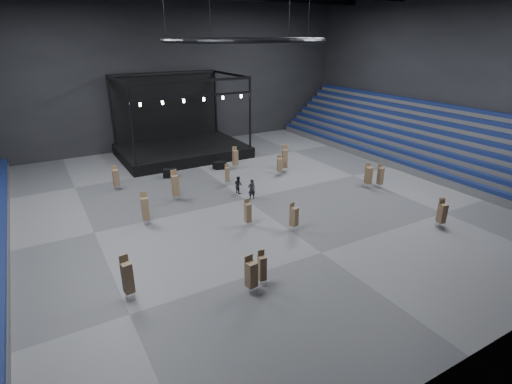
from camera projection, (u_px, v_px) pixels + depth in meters
floor at (245, 199)px, 34.76m from camera, size 50.00×50.00×0.00m
wall_back at (162, 73)px, 48.34m from camera, size 50.00×0.20×18.00m
wall_right at (448, 78)px, 43.05m from camera, size 0.20×42.00×18.00m
bleachers_right at (424, 146)px, 44.78m from camera, size 7.20×40.00×6.40m
stage at (180, 142)px, 47.29m from camera, size 14.00×10.00×9.20m
truss_ring at (244, 40)px, 29.96m from camera, size 12.30×12.30×5.15m
flight_case_left at (170, 173)px, 39.96m from camera, size 1.46×1.08×0.88m
flight_case_mid at (218, 165)px, 42.68m from camera, size 1.16×0.74×0.72m
flight_case_right at (221, 165)px, 42.43m from camera, size 1.29×0.90×0.78m
chair_stack_0 at (380, 176)px, 36.98m from camera, size 0.45×0.45×2.33m
chair_stack_1 at (235, 157)px, 42.22m from camera, size 0.55×0.55×2.40m
chair_stack_2 at (145, 208)px, 29.76m from camera, size 0.56×0.56×2.58m
chair_stack_3 at (442, 212)px, 29.61m from camera, size 0.58×0.58×2.20m
chair_stack_4 at (116, 177)px, 36.52m from camera, size 0.51×0.51×2.27m
chair_stack_5 at (175, 185)px, 34.12m from camera, size 0.56×0.56×2.70m
chair_stack_6 at (248, 212)px, 29.58m from camera, size 0.42×0.42×2.15m
chair_stack_7 at (127, 277)px, 21.29m from camera, size 0.58×0.58×2.63m
chair_stack_8 at (280, 164)px, 40.40m from camera, size 0.61×0.61×2.07m
chair_stack_9 at (285, 158)px, 41.35m from camera, size 0.68×0.68×2.82m
chair_stack_10 at (227, 174)px, 37.82m from camera, size 0.53×0.53×2.01m
chair_stack_11 at (368, 175)px, 36.95m from camera, size 0.62×0.62×2.39m
chair_stack_12 at (251, 274)px, 21.80m from camera, size 0.61×0.61×2.30m
chair_stack_13 at (294, 216)px, 28.87m from camera, size 0.61×0.61×2.17m
chair_stack_14 at (262, 268)px, 22.57m from camera, size 0.46×0.46×2.18m
chair_stack_15 at (442, 213)px, 29.32m from camera, size 0.58×0.58×2.23m
man_center at (252, 189)px, 34.53m from camera, size 0.70×0.50×1.83m
crew_member at (238, 185)px, 35.89m from camera, size 0.74×0.87×1.59m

